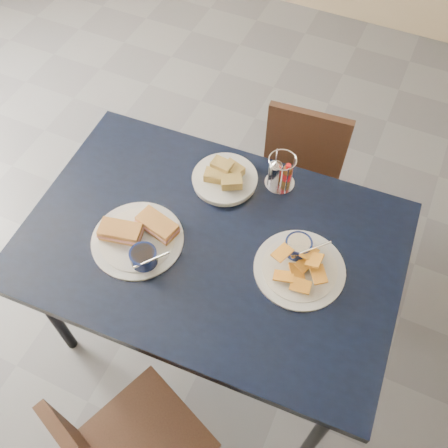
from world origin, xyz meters
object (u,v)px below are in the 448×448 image
at_px(sandwich_plate, 139,238).
at_px(plantain_plate, 299,262).
at_px(chair_far, 298,179).
at_px(bread_basket, 225,178).
at_px(dining_table, 212,251).
at_px(condiment_caddy, 280,173).

bearing_deg(sandwich_plate, plantain_plate, 14.85).
distance_m(chair_far, bread_basket, 0.55).
bearing_deg(bread_basket, chair_far, 63.47).
xyz_separation_m(chair_far, plantain_plate, (0.17, -0.60, 0.33)).
bearing_deg(dining_table, chair_far, 78.85).
bearing_deg(bread_basket, sandwich_plate, -113.42).
distance_m(dining_table, sandwich_plate, 0.26).
height_order(dining_table, condiment_caddy, condiment_caddy).
xyz_separation_m(chair_far, bread_basket, (-0.19, -0.38, 0.34)).
bearing_deg(chair_far, condiment_caddy, -91.77).
xyz_separation_m(dining_table, chair_far, (0.13, 0.64, -0.25)).
bearing_deg(sandwich_plate, condiment_caddy, 52.15).
height_order(chair_far, condiment_caddy, condiment_caddy).
height_order(sandwich_plate, condiment_caddy, condiment_caddy).
xyz_separation_m(chair_far, sandwich_plate, (-0.35, -0.74, 0.34)).
xyz_separation_m(sandwich_plate, plantain_plate, (0.52, 0.14, -0.00)).
bearing_deg(condiment_caddy, sandwich_plate, -127.85).
distance_m(sandwich_plate, bread_basket, 0.39).
xyz_separation_m(dining_table, bread_basket, (-0.07, 0.26, 0.08)).
xyz_separation_m(sandwich_plate, bread_basket, (0.16, 0.36, -0.00)).
distance_m(bread_basket, condiment_caddy, 0.20).
bearing_deg(condiment_caddy, dining_table, -109.31).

